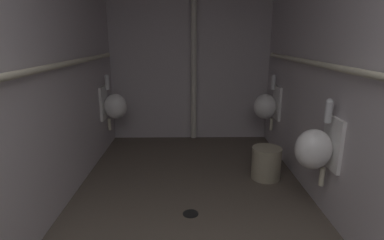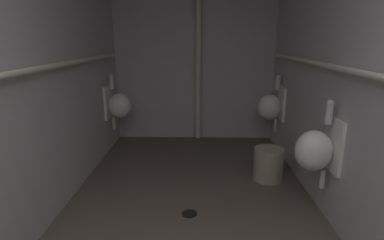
{
  "view_description": "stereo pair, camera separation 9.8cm",
  "coord_description": "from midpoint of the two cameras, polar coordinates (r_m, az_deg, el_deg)",
  "views": [
    {
      "loc": [
        -0.04,
        -0.21,
        1.51
      ],
      "look_at": [
        0.0,
        2.45,
        0.78
      ],
      "focal_mm": 28.33,
      "sensor_mm": 36.0,
      "label": 1
    },
    {
      "loc": [
        0.06,
        -0.21,
        1.51
      ],
      "look_at": [
        0.0,
        2.45,
        0.78
      ],
      "focal_mm": 28.33,
      "sensor_mm": 36.0,
      "label": 2
    }
  ],
  "objects": [
    {
      "name": "floor",
      "position": [
        2.83,
        0.82,
        -18.03
      ],
      "size": [
        2.46,
        4.42,
        0.08
      ],
      "primitive_type": "cube",
      "color": "brown",
      "rests_on": "ground"
    },
    {
      "name": "wall_left",
      "position": [
        2.67,
        -26.11,
        8.28
      ],
      "size": [
        0.06,
        4.42,
        2.52
      ],
      "primitive_type": "cube",
      "color": "#BDB4B9",
      "rests_on": "ground"
    },
    {
      "name": "wall_right",
      "position": [
        2.66,
        28.11,
        8.01
      ],
      "size": [
        0.06,
        4.42,
        2.52
      ],
      "primitive_type": "cube",
      "color": "#BDB4B9",
      "rests_on": "ground"
    },
    {
      "name": "wall_back",
      "position": [
        4.55,
        1.11,
        12.05
      ],
      "size": [
        2.46,
        0.06,
        2.52
      ],
      "primitive_type": "cube",
      "color": "#BDB4B9",
      "rests_on": "ground"
    },
    {
      "name": "urinal_left_mid",
      "position": [
        4.2,
        -13.09,
        2.77
      ],
      "size": [
        0.32,
        0.3,
        0.76
      ],
      "color": "white"
    },
    {
      "name": "urinal_right_mid",
      "position": [
        2.69,
        23.35,
        -5.11
      ],
      "size": [
        0.32,
        0.3,
        0.76
      ],
      "color": "white"
    },
    {
      "name": "urinal_right_far",
      "position": [
        4.16,
        15.31,
        2.51
      ],
      "size": [
        0.32,
        0.3,
        0.76
      ],
      "color": "white"
    },
    {
      "name": "supply_pipe_left",
      "position": [
        2.64,
        -24.31,
        9.05
      ],
      "size": [
        0.06,
        3.66,
        0.06
      ],
      "color": "beige"
    },
    {
      "name": "supply_pipe_right",
      "position": [
        2.6,
        26.63,
        8.71
      ],
      "size": [
        0.06,
        3.66,
        0.06
      ],
      "color": "beige"
    },
    {
      "name": "standpipe_back_wall",
      "position": [
        4.44,
        1.84,
        11.96
      ],
      "size": [
        0.08,
        0.08,
        2.47
      ],
      "primitive_type": "cylinder",
      "color": "beige",
      "rests_on": "ground"
    },
    {
      "name": "floor_drain",
      "position": [
        2.81,
        0.56,
        -17.19
      ],
      "size": [
        0.14,
        0.14,
        0.01
      ],
      "primitive_type": "cylinder",
      "color": "black",
      "rests_on": "ground"
    },
    {
      "name": "waste_bin",
      "position": [
        3.45,
        14.96,
        -8.03
      ],
      "size": [
        0.32,
        0.32,
        0.36
      ],
      "primitive_type": "cylinder",
      "color": "#9E937A",
      "rests_on": "ground"
    }
  ]
}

